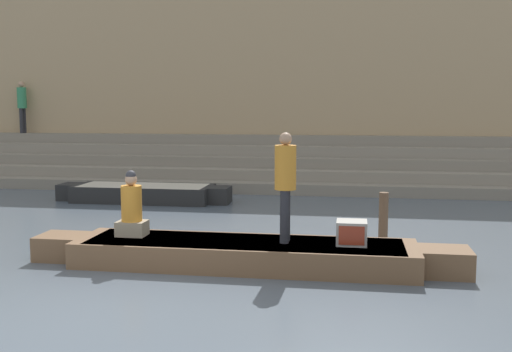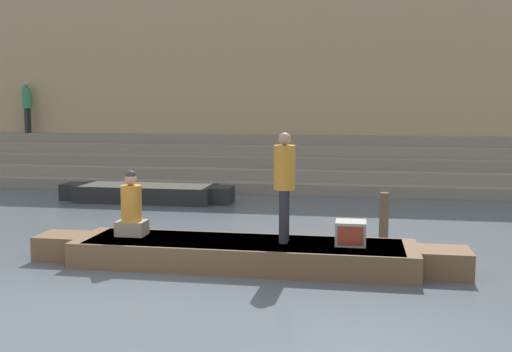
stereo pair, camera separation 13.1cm
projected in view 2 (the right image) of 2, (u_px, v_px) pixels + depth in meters
The scene contains 10 objects.
ground_plane at pixel (91, 306), 7.61m from camera, with size 120.00×120.00×0.00m, color #4C5660.
ghat_steps at pixel (253, 168), 18.93m from camera, with size 36.00×3.00×1.57m.
back_wall at pixel (261, 84), 20.27m from camera, with size 34.20×1.28×6.55m.
rowboat_main at pixel (243, 253), 9.48m from camera, with size 6.92×1.41×0.40m.
person_standing at pixel (284, 179), 9.31m from camera, with size 0.34×0.34×1.72m.
person_rowing at pixel (131, 209), 9.86m from camera, with size 0.47×0.37×1.08m.
tv_set at pixel (351, 233), 9.21m from camera, with size 0.47×0.45×0.37m.
moored_boat_shore at pixel (146, 193), 15.90m from camera, with size 4.66×1.31×0.43m.
mooring_post at pixel (384, 219), 10.89m from camera, with size 0.17×0.17×0.97m, color brown.
person_on_steps at pixel (27, 103), 20.86m from camera, with size 0.31×0.31×1.78m.
Camera 2 is at (3.34, -6.89, 2.55)m, focal length 42.00 mm.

